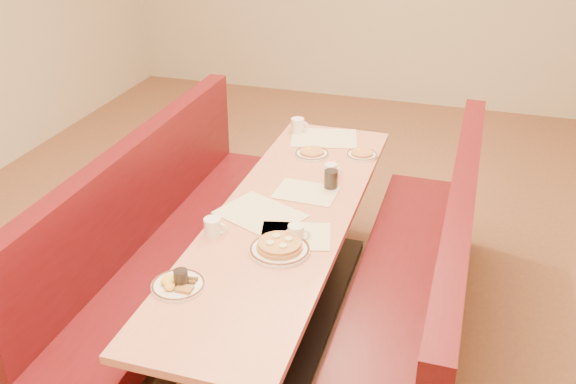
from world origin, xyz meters
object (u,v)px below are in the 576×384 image
(pancake_plate, at_px, (280,248))
(coffee_mug_c, at_px, (331,170))
(diner_table, at_px, (285,272))
(coffee_mug_d, at_px, (298,125))
(coffee_mug_a, at_px, (297,233))
(coffee_mug_b, at_px, (213,227))
(booth_right, at_px, (416,297))
(soda_tumbler_near, at_px, (181,279))
(booth_left, at_px, (167,252))
(eggs_plate, at_px, (177,284))
(soda_tumbler_mid, at_px, (331,179))

(pancake_plate, bearing_deg, coffee_mug_c, 87.12)
(diner_table, relative_size, coffee_mug_d, 19.65)
(coffee_mug_a, xyz_separation_m, coffee_mug_b, (-0.41, -0.07, 0.00))
(booth_right, height_order, soda_tumbler_near, booth_right)
(booth_left, bearing_deg, eggs_plate, -58.00)
(pancake_plate, bearing_deg, soda_tumbler_mid, 83.94)
(coffee_mug_a, bearing_deg, coffee_mug_d, 106.08)
(coffee_mug_a, relative_size, soda_tumbler_mid, 1.04)
(diner_table, bearing_deg, soda_tumbler_mid, 65.61)
(coffee_mug_b, distance_m, coffee_mug_d, 1.41)
(pancake_plate, xyz_separation_m, coffee_mug_c, (0.04, 0.86, 0.02))
(pancake_plate, height_order, coffee_mug_a, coffee_mug_a)
(coffee_mug_b, height_order, soda_tumbler_mid, soda_tumbler_mid)
(diner_table, xyz_separation_m, soda_tumbler_mid, (0.16, 0.36, 0.43))
(coffee_mug_b, bearing_deg, coffee_mug_d, 91.10)
(soda_tumbler_mid, bearing_deg, eggs_plate, -110.52)
(coffee_mug_a, height_order, coffee_mug_d, coffee_mug_d)
(diner_table, relative_size, eggs_plate, 10.43)
(booth_left, bearing_deg, diner_table, 0.00)
(pancake_plate, relative_size, coffee_mug_a, 2.59)
(booth_left, distance_m, soda_tumbler_near, 1.00)
(coffee_mug_a, xyz_separation_m, soda_tumbler_near, (-0.38, -0.52, -0.00))
(coffee_mug_d, bearing_deg, booth_right, -43.21)
(coffee_mug_c, distance_m, soda_tumbler_mid, 0.15)
(coffee_mug_a, distance_m, soda_tumbler_mid, 0.60)
(coffee_mug_d, bearing_deg, eggs_plate, -85.19)
(booth_left, xyz_separation_m, pancake_plate, (0.82, -0.36, 0.41))
(coffee_mug_d, bearing_deg, soda_tumbler_mid, -55.84)
(coffee_mug_a, relative_size, coffee_mug_d, 0.90)
(booth_left, bearing_deg, coffee_mug_a, -15.36)
(eggs_plate, height_order, soda_tumbler_mid, soda_tumbler_mid)
(pancake_plate, xyz_separation_m, coffee_mug_a, (0.05, 0.12, 0.02))
(booth_right, distance_m, pancake_plate, 0.84)
(booth_left, height_order, coffee_mug_a, booth_left)
(coffee_mug_c, xyz_separation_m, soda_tumbler_near, (-0.37, -1.26, 0.00))
(booth_left, bearing_deg, soda_tumbler_near, -56.87)
(coffee_mug_d, distance_m, soda_tumbler_mid, 0.85)
(booth_left, relative_size, soda_tumbler_near, 28.22)
(pancake_plate, bearing_deg, diner_table, 103.65)
(coffee_mug_b, bearing_deg, diner_table, 50.39)
(coffee_mug_c, distance_m, coffee_mug_d, 0.71)
(coffee_mug_b, relative_size, coffee_mug_c, 1.15)
(soda_tumbler_near, bearing_deg, booth_left, 123.13)
(coffee_mug_a, distance_m, coffee_mug_d, 1.39)
(eggs_plate, relative_size, soda_tumbler_near, 2.71)
(pancake_plate, height_order, soda_tumbler_near, soda_tumbler_near)
(coffee_mug_c, bearing_deg, diner_table, -107.30)
(diner_table, relative_size, soda_tumbler_near, 28.22)
(pancake_plate, bearing_deg, soda_tumbler_near, -129.23)
(coffee_mug_b, height_order, soda_tumbler_near, coffee_mug_b)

